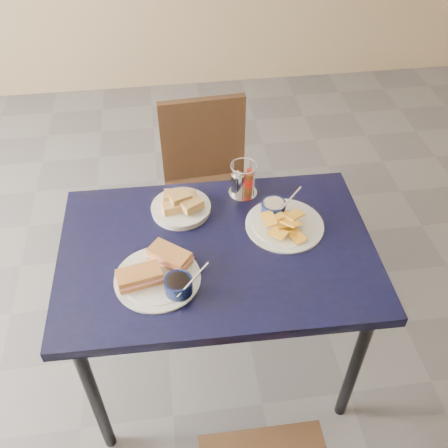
{
  "coord_description": "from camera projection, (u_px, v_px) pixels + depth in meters",
  "views": [
    {
      "loc": [
        0.08,
        -1.27,
        1.99
      ],
      "look_at": [
        0.25,
        -0.05,
        0.82
      ],
      "focal_mm": 40.0,
      "sensor_mm": 36.0,
      "label": 1
    }
  ],
  "objects": [
    {
      "name": "chair_far",
      "position": [
        208.0,
        176.0,
        2.42
      ],
      "size": [
        0.43,
        0.41,
        0.86
      ],
      "color": "#311D10",
      "rests_on": "ground"
    },
    {
      "name": "sandwich_plate",
      "position": [
        160.0,
        274.0,
        1.6
      ],
      "size": [
        0.31,
        0.28,
        0.12
      ],
      "color": "white",
      "rests_on": "dining_table"
    },
    {
      "name": "bread_basket",
      "position": [
        181.0,
        205.0,
        1.84
      ],
      "size": [
        0.22,
        0.22,
        0.08
      ],
      "color": "white",
      "rests_on": "dining_table"
    },
    {
      "name": "ground",
      "position": [
        169.0,
        351.0,
        2.28
      ],
      "size": [
        6.0,
        6.0,
        0.0
      ],
      "primitive_type": "plane",
      "color": "#535258",
      "rests_on": "ground"
    },
    {
      "name": "dining_table",
      "position": [
        217.0,
        262.0,
        1.77
      ],
      "size": [
        1.11,
        0.75,
        0.75
      ],
      "color": "black",
      "rests_on": "ground"
    },
    {
      "name": "condiment_caddy",
      "position": [
        242.0,
        182.0,
        1.89
      ],
      "size": [
        0.11,
        0.11,
        0.14
      ],
      "color": "silver",
      "rests_on": "dining_table"
    },
    {
      "name": "plantain_plate",
      "position": [
        281.0,
        219.0,
        1.79
      ],
      "size": [
        0.28,
        0.28,
        0.12
      ],
      "color": "white",
      "rests_on": "dining_table"
    }
  ]
}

